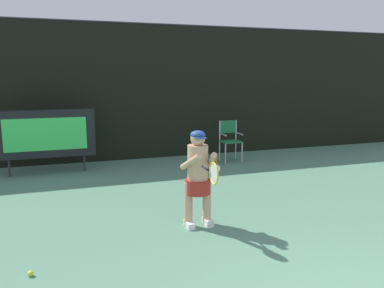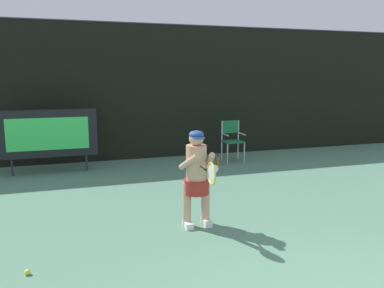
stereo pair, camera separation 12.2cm
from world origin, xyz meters
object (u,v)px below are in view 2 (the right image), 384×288
Objects in this scene: scoreboard at (48,134)px; tennis_ball_loose at (27,272)px; tennis_racket at (211,173)px; water_bottle at (218,161)px; tennis_player at (197,175)px; umpire_chair at (232,138)px.

tennis_ball_loose is (-0.05, -4.93, -0.91)m from scoreboard.
scoreboard is at bearing 121.21° from tennis_racket.
water_bottle is 0.18× the size of tennis_player.
scoreboard is 32.35× the size of tennis_ball_loose.
tennis_racket is at bearing -89.72° from tennis_player.
umpire_chair is (4.61, -0.05, -0.33)m from scoreboard.
scoreboard is 2.04× the size of umpire_chair.
umpire_chair is 4.08× the size of water_bottle.
umpire_chair reaches higher than water_bottle.
tennis_racket reaches higher than water_bottle.
umpire_chair is at bearing 36.72° from water_bottle.
tennis_ball_loose is at bearing -160.16° from tennis_player.
water_bottle is at bearing 47.40° from tennis_ball_loose.
water_bottle is 6.06m from tennis_ball_loose.
umpire_chair is 1.79× the size of tennis_racket.
tennis_racket reaches higher than tennis_ball_loose.
water_bottle is (4.05, -0.47, -0.82)m from scoreboard.
tennis_racket is 8.85× the size of tennis_ball_loose.
tennis_player is at bearing -60.75° from scoreboard.
water_bottle is at bearing -6.63° from scoreboard.
tennis_player is at bearing 19.84° from tennis_ball_loose.
scoreboard is 1.49× the size of tennis_player.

